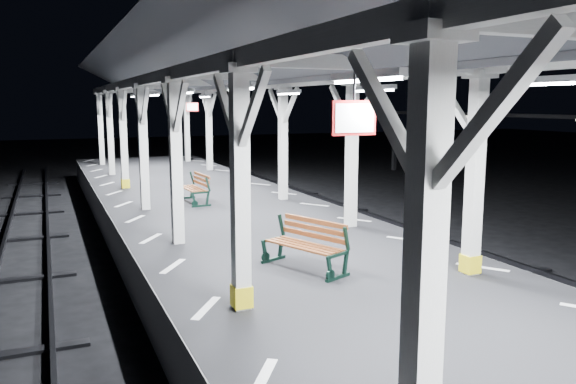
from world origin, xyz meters
TOP-DOWN VIEW (x-y plane):
  - platform at (0.00, 0.00)m, footprint 6.00×50.00m
  - hazard_stripes_left at (-2.45, 0.00)m, footprint 1.00×48.00m
  - canopy at (0.00, -0.02)m, footprint 5.40×49.00m
  - bench_mid at (-0.35, 3.36)m, footprint 1.11×1.66m
  - bench_far at (-0.49, 10.51)m, footprint 0.65×1.55m

SIDE VIEW (x-z plane):
  - platform at x=0.00m, z-range 0.00..1.00m
  - hazard_stripes_left at x=-2.45m, z-range 1.00..1.01m
  - bench_far at x=-0.49m, z-range 1.03..1.85m
  - bench_mid at x=-0.35m, z-range 1.03..1.87m
  - canopy at x=0.00m, z-range 2.24..6.89m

